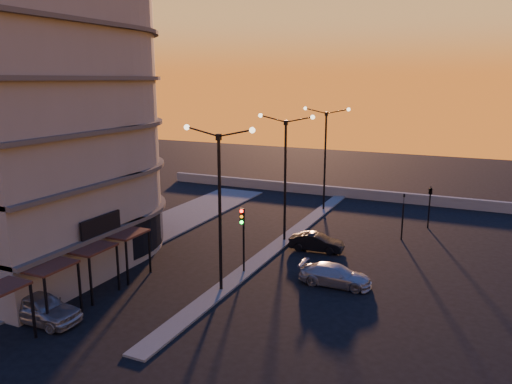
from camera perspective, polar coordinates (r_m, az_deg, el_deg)
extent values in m
plane|color=black|center=(29.46, -4.00, -11.18)|extent=(120.00, 120.00, 0.00)
cube|color=#535350|center=(38.13, -15.13, -5.84)|extent=(5.00, 40.00, 0.12)
cube|color=#535350|center=(37.92, 3.26, -5.51)|extent=(1.20, 36.00, 0.12)
cube|color=slate|center=(52.05, 11.77, -0.19)|extent=(44.00, 0.50, 1.00)
cylinder|color=slate|center=(37.20, -22.55, 12.69)|extent=(14.00, 14.00, 25.00)
cylinder|color=black|center=(38.61, -21.17, -3.65)|extent=(14.16, 14.16, 2.40)
cube|color=black|center=(30.45, -17.29, -3.72)|extent=(0.15, 3.20, 1.20)
cylinder|color=black|center=(27.93, -4.15, -2.72)|extent=(0.18, 0.18, 9.00)
cube|color=black|center=(27.09, -4.30, 6.29)|extent=(0.25, 0.25, 0.35)
sphere|color=#FFE5B2|center=(28.06, -7.92, 7.35)|extent=(0.32, 0.32, 0.32)
sphere|color=#FFE5B2|center=(26.14, -0.44, 7.08)|extent=(0.32, 0.32, 0.32)
cylinder|color=black|center=(36.77, 3.34, 1.07)|extent=(0.18, 0.18, 9.00)
cube|color=black|center=(36.13, 3.44, 7.92)|extent=(0.25, 0.25, 0.35)
sphere|color=#FFE5B2|center=(36.86, 0.51, 8.74)|extent=(0.32, 0.32, 0.32)
sphere|color=#FFE5B2|center=(35.42, 6.50, 8.50)|extent=(0.32, 0.32, 0.32)
cylinder|color=black|center=(46.08, 7.88, 3.36)|extent=(0.18, 0.18, 9.00)
cube|color=black|center=(45.57, 8.05, 8.83)|extent=(0.25, 0.25, 0.35)
sphere|color=#FFE5B2|center=(46.16, 5.66, 9.50)|extent=(0.32, 0.32, 0.32)
sphere|color=#FFE5B2|center=(45.01, 10.54, 9.26)|extent=(0.32, 0.32, 0.32)
cylinder|color=black|center=(31.34, -1.41, -6.50)|extent=(0.12, 0.12, 3.20)
cube|color=black|center=(30.54, -1.58, -2.79)|extent=(0.28, 0.16, 1.00)
sphere|color=#FF0C05|center=(30.36, -1.67, -2.20)|extent=(0.20, 0.20, 0.20)
sphere|color=orange|center=(30.46, -1.67, -2.84)|extent=(0.20, 0.20, 0.20)
sphere|color=#0CFF26|center=(30.55, -1.66, -3.47)|extent=(0.20, 0.20, 0.20)
cylinder|color=black|center=(39.34, 16.39, -3.30)|extent=(0.12, 0.12, 2.80)
imported|color=black|center=(38.90, 16.56, -0.75)|extent=(0.13, 0.16, 0.80)
cylinder|color=black|center=(43.03, 19.16, -2.13)|extent=(0.12, 0.12, 2.80)
imported|color=black|center=(42.63, 19.33, 0.21)|extent=(0.42, 1.99, 0.80)
imported|color=#929499|center=(27.89, -23.49, -12.00)|extent=(4.49, 1.88, 1.52)
imported|color=black|center=(35.82, 6.92, -5.73)|extent=(3.91, 1.61, 1.26)
imported|color=#98999F|center=(30.28, 9.08, -9.36)|extent=(4.34, 1.88, 1.24)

